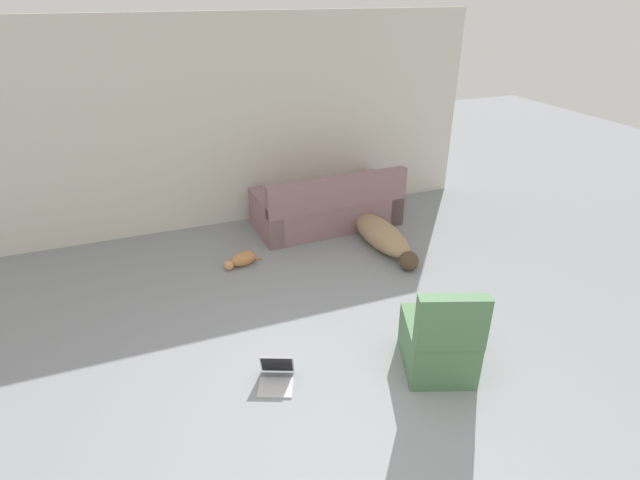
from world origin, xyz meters
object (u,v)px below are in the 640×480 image
Objects in this scene: dog at (382,236)px; laptop_open at (277,374)px; cat at (242,259)px; couch at (328,208)px; side_chair at (439,342)px.

dog reaches higher than laptop_open.
laptop_open reaches higher than cat.
couch is 4.83× the size of laptop_open.
side_chair is (1.17, -2.39, 0.21)m from cat.
side_chair is at bearing 100.43° from cat.
side_chair reaches higher than dog.
side_chair is (-0.62, -2.21, 0.13)m from dog.
side_chair is at bearing 7.89° from laptop_open.
side_chair reaches higher than couch.
side_chair reaches higher than laptop_open.
couch reaches higher than laptop_open.
cat is at bearing -97.66° from dog.
laptop_open is 0.46× the size of side_chair.
side_chair is (-0.21, -3.05, 0.03)m from couch.
couch is 2.21× the size of side_chair.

